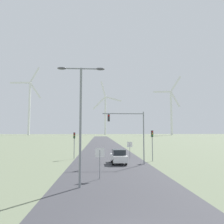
# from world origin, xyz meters

# --- Properties ---
(road_surface) EXTENTS (10.00, 240.00, 0.01)m
(road_surface) POSITION_xyz_m (0.00, 48.00, 0.00)
(road_surface) COLOR #38383D
(road_surface) RESTS_ON ground
(streetlamp) EXTENTS (3.68, 0.32, 9.14)m
(streetlamp) POSITION_xyz_m (-2.83, 8.75, 5.84)
(streetlamp) COLOR gray
(streetlamp) RESTS_ON ground
(stop_sign_near) EXTENTS (0.81, 0.07, 2.70)m
(stop_sign_near) POSITION_xyz_m (-1.33, 11.54, 1.89)
(stop_sign_near) COLOR gray
(stop_sign_near) RESTS_ON ground
(stop_sign_far) EXTENTS (0.81, 0.07, 2.56)m
(stop_sign_far) POSITION_xyz_m (3.27, 25.25, 1.79)
(stop_sign_far) COLOR gray
(stop_sign_far) RESTS_ON ground
(traffic_light_post_near_left) EXTENTS (0.28, 0.34, 3.98)m
(traffic_light_post_near_left) POSITION_xyz_m (-5.17, 25.71, 2.92)
(traffic_light_post_near_left) COLOR gray
(traffic_light_post_near_left) RESTS_ON ground
(traffic_light_post_near_right) EXTENTS (0.28, 0.34, 4.27)m
(traffic_light_post_near_right) POSITION_xyz_m (6.06, 22.42, 3.12)
(traffic_light_post_near_right) COLOR gray
(traffic_light_post_near_right) RESTS_ON ground
(traffic_light_mast_overhead) EXTENTS (5.34, 0.35, 6.67)m
(traffic_light_mast_overhead) POSITION_xyz_m (2.50, 19.64, 4.78)
(traffic_light_mast_overhead) COLOR gray
(traffic_light_mast_overhead) RESTS_ON ground
(car_approaching) EXTENTS (1.97, 4.17, 1.83)m
(car_approaching) POSITION_xyz_m (1.14, 20.50, 0.91)
(car_approaching) COLOR white
(car_approaching) RESTS_ON ground
(wind_turbine_far_left) EXTENTS (29.78, 9.13, 72.75)m
(wind_turbine_far_left) POSITION_xyz_m (-74.15, 222.73, 33.09)
(wind_turbine_far_left) COLOR white
(wind_turbine_far_left) RESTS_ON ground
(wind_turbine_left) EXTENTS (34.61, 4.72, 65.46)m
(wind_turbine_left) POSITION_xyz_m (6.08, 254.24, 28.34)
(wind_turbine_left) COLOR white
(wind_turbine_left) RESTS_ON ground
(wind_turbine_center) EXTENTS (27.22, 11.56, 61.39)m
(wind_turbine_center) POSITION_xyz_m (73.59, 213.72, 27.92)
(wind_turbine_center) COLOR white
(wind_turbine_center) RESTS_ON ground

